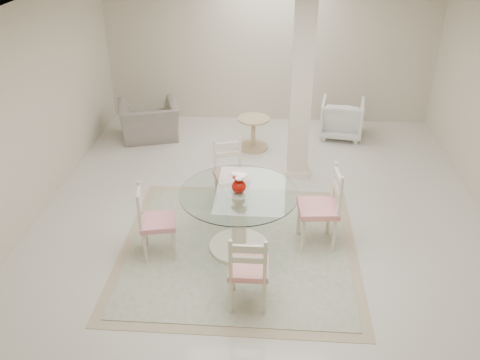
# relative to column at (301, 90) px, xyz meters

# --- Properties ---
(ground) EXTENTS (7.00, 7.00, 0.00)m
(ground) POSITION_rel_column_xyz_m (-0.50, -1.30, -1.35)
(ground) COLOR beige
(ground) RESTS_ON ground
(room_shell) EXTENTS (6.02, 7.02, 2.71)m
(room_shell) POSITION_rel_column_xyz_m (-0.50, -1.30, 0.51)
(room_shell) COLOR beige
(room_shell) RESTS_ON ground
(column) EXTENTS (0.30, 0.30, 2.70)m
(column) POSITION_rel_column_xyz_m (0.00, 0.00, 0.00)
(column) COLOR beige
(column) RESTS_ON ground
(area_rug) EXTENTS (2.87, 2.87, 0.02)m
(area_rug) POSITION_rel_column_xyz_m (-0.75, -2.00, -1.34)
(area_rug) COLOR tan
(area_rug) RESTS_ON ground
(dining_table) EXTENTS (1.38, 1.38, 0.80)m
(dining_table) POSITION_rel_column_xyz_m (-0.75, -2.00, -0.94)
(dining_table) COLOR #F9F1CD
(dining_table) RESTS_ON ground
(red_vase) EXTENTS (0.19, 0.18, 0.26)m
(red_vase) POSITION_rel_column_xyz_m (-0.75, -2.00, -0.42)
(red_vase) COLOR #9F0D04
(red_vase) RESTS_ON dining_table
(dining_chair_east) EXTENTS (0.50, 0.50, 1.14)m
(dining_chair_east) POSITION_rel_column_xyz_m (0.26, -1.82, -0.75)
(dining_chair_east) COLOR beige
(dining_chair_east) RESTS_ON ground
(dining_chair_north) EXTENTS (0.54, 0.54, 1.05)m
(dining_chair_north) POSITION_rel_column_xyz_m (-0.94, -1.00, -0.79)
(dining_chair_north) COLOR beige
(dining_chair_north) RESTS_ON ground
(dining_chair_west) EXTENTS (0.48, 0.48, 1.02)m
(dining_chair_west) POSITION_rel_column_xyz_m (-1.75, -2.18, -0.82)
(dining_chair_west) COLOR beige
(dining_chair_west) RESTS_ON ground
(dining_chair_south) EXTENTS (0.41, 0.41, 1.03)m
(dining_chair_south) POSITION_rel_column_xyz_m (-0.58, -3.00, -0.81)
(dining_chair_south) COLOR beige
(dining_chair_south) RESTS_ON ground
(recliner_taupe) EXTENTS (1.21, 1.13, 0.65)m
(recliner_taupe) POSITION_rel_column_xyz_m (-2.56, 1.16, -1.03)
(recliner_taupe) COLOR gray
(recliner_taupe) RESTS_ON ground
(armchair_white) EXTENTS (0.82, 0.84, 0.67)m
(armchair_white) POSITION_rel_column_xyz_m (0.83, 1.49, -1.01)
(armchair_white) COLOR white
(armchair_white) RESTS_ON ground
(side_table) EXTENTS (0.53, 0.53, 0.55)m
(side_table) POSITION_rel_column_xyz_m (-0.71, 0.87, -1.10)
(side_table) COLOR tan
(side_table) RESTS_ON ground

